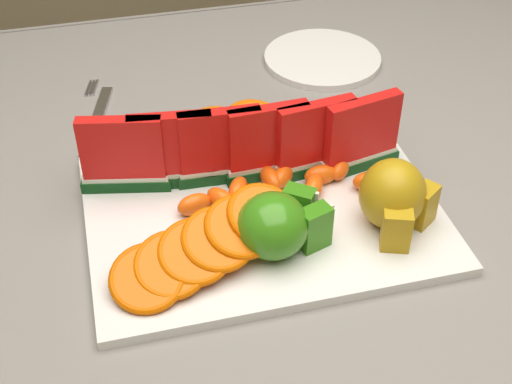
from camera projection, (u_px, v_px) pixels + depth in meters
table at (209, 265)px, 0.91m from camera, size 1.40×0.90×0.75m
tablecloth at (207, 229)px, 0.87m from camera, size 1.53×1.03×0.20m
platter at (263, 212)px, 0.82m from camera, size 0.40×0.30×0.01m
apple_cluster at (279, 224)px, 0.75m from camera, size 0.11×0.09×0.07m
pear_cluster at (394, 197)px, 0.77m from camera, size 0.09×0.09×0.08m
side_plate at (322, 58)px, 1.10m from camera, size 0.21×0.21×0.01m
fork at (96, 118)px, 0.98m from camera, size 0.06×0.19×0.00m
watermelon_row at (244, 146)px, 0.83m from camera, size 0.39×0.07×0.10m
orange_fan_front at (207, 245)px, 0.73m from camera, size 0.23×0.14×0.06m
orange_fan_back at (199, 136)px, 0.90m from camera, size 0.24×0.11×0.04m
tangerine_segments at (281, 185)px, 0.83m from camera, size 0.25×0.07×0.03m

